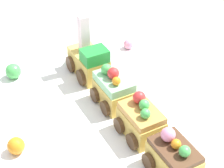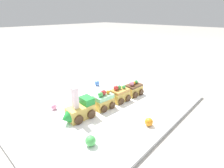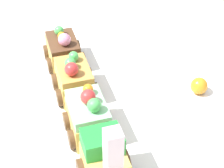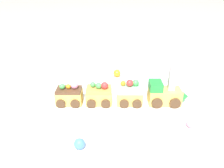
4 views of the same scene
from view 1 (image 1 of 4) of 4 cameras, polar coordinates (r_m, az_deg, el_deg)
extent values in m
plane|color=gray|center=(0.65, 0.21, -4.85)|extent=(10.00, 10.00, 0.00)
cube|color=white|center=(0.65, 0.21, -4.46)|extent=(0.70, 0.46, 0.01)
cube|color=#E0BC56|center=(0.72, -3.58, 3.12)|extent=(0.10, 0.06, 0.04)
cube|color=green|center=(0.68, -2.66, 4.35)|extent=(0.04, 0.05, 0.02)
cone|color=green|center=(0.77, -5.42, 5.17)|extent=(0.03, 0.05, 0.04)
cube|color=white|center=(0.72, -4.23, 5.82)|extent=(0.02, 0.02, 0.02)
cube|color=white|center=(0.71, -4.29, 7.05)|extent=(0.02, 0.02, 0.02)
cube|color=white|center=(0.70, -4.36, 8.32)|extent=(0.02, 0.02, 0.02)
cube|color=white|center=(0.69, -4.43, 9.61)|extent=(0.02, 0.02, 0.02)
cylinder|color=#4C331E|center=(0.75, -2.46, 4.19)|extent=(0.03, 0.01, 0.03)
cylinder|color=#4C331E|center=(0.74, -6.38, 3.03)|extent=(0.03, 0.01, 0.03)
cylinder|color=#4C331E|center=(0.72, -0.66, 2.27)|extent=(0.03, 0.01, 0.03)
cylinder|color=#4C331E|center=(0.70, -4.74, 1.00)|extent=(0.03, 0.01, 0.03)
cube|color=#E0BC56|center=(0.65, 0.31, -1.51)|extent=(0.08, 0.05, 0.04)
cube|color=#93DBA3|center=(0.63, 0.32, 0.39)|extent=(0.07, 0.05, 0.02)
sphere|color=orange|center=(0.61, 0.59, 0.49)|extent=(0.02, 0.02, 0.01)
sphere|color=red|center=(0.62, 0.20, 1.66)|extent=(0.02, 0.02, 0.02)
sphere|color=#4CBC56|center=(0.63, -0.85, 2.28)|extent=(0.02, 0.02, 0.02)
cylinder|color=#4C331E|center=(0.68, 1.56, -0.27)|extent=(0.03, 0.01, 0.03)
cylinder|color=#4C331E|center=(0.66, -2.69, -1.68)|extent=(0.03, 0.01, 0.03)
cylinder|color=#4C331E|center=(0.65, 3.33, -2.16)|extent=(0.03, 0.01, 0.03)
cylinder|color=#4C331E|center=(0.63, -1.05, -3.71)|extent=(0.03, 0.01, 0.03)
cube|color=#E0BC56|center=(0.59, 4.42, -6.16)|extent=(0.08, 0.05, 0.04)
cube|color=#CC9347|center=(0.58, 4.53, -4.37)|extent=(0.07, 0.05, 0.01)
sphere|color=#4CBC56|center=(0.56, 5.03, -4.56)|extent=(0.02, 0.02, 0.02)
sphere|color=#4CBC56|center=(0.57, 4.95, -3.18)|extent=(0.02, 0.02, 0.02)
sphere|color=red|center=(0.58, 4.17, -2.05)|extent=(0.02, 0.02, 0.02)
cylinder|color=#4C331E|center=(0.62, 5.60, -4.59)|extent=(0.03, 0.01, 0.03)
cylinder|color=#4C331E|center=(0.60, 1.07, -6.32)|extent=(0.03, 0.01, 0.03)
cylinder|color=#4C331E|center=(0.60, 7.72, -6.83)|extent=(0.03, 0.01, 0.03)
cylinder|color=#4C331E|center=(0.58, 3.07, -8.75)|extent=(0.03, 0.01, 0.03)
cube|color=#E0BC56|center=(0.55, 9.30, -11.54)|extent=(0.08, 0.05, 0.04)
cube|color=brown|center=(0.53, 9.55, -9.87)|extent=(0.07, 0.05, 0.01)
sphere|color=#4CBC56|center=(0.51, 10.92, -10.10)|extent=(0.02, 0.02, 0.02)
sphere|color=orange|center=(0.52, 9.82, -8.97)|extent=(0.02, 0.02, 0.01)
sphere|color=pink|center=(0.53, 8.37, -7.73)|extent=(0.02, 0.02, 0.02)
cylinder|color=#4C331E|center=(0.57, 10.33, -9.56)|extent=(0.03, 0.01, 0.03)
cylinder|color=#4C331E|center=(0.55, 5.56, -11.71)|extent=(0.03, 0.01, 0.03)
cylinder|color=#4C331E|center=(0.55, 12.88, -12.16)|extent=(0.03, 0.01, 0.03)
sphere|color=pink|center=(0.81, 2.53, 6.11)|extent=(0.02, 0.02, 0.02)
sphere|color=orange|center=(0.59, -14.37, -9.18)|extent=(0.03, 0.03, 0.03)
sphere|color=#4CBC56|center=(0.74, -14.81, 1.91)|extent=(0.03, 0.03, 0.03)
camera|label=2|loc=(0.85, -46.05, 20.80)|focal=28.00mm
camera|label=3|loc=(0.87, -8.24, 33.94)|focal=60.00mm
camera|label=4|loc=(0.89, 38.69, 24.28)|focal=35.00mm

